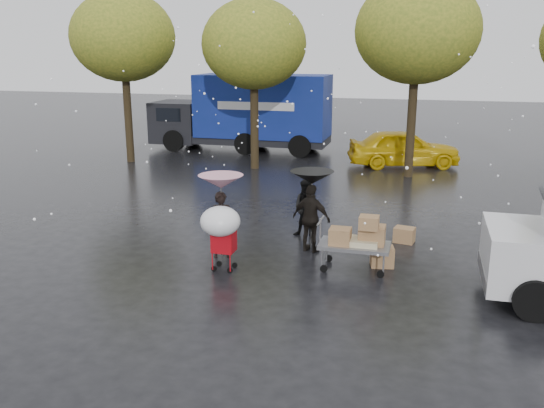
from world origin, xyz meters
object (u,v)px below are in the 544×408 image
(shopping_cart, at_px, (221,225))
(blue_truck, at_px, (246,113))
(vendor_cart, at_px, (359,238))
(yellow_taxi, at_px, (404,148))
(person_black, at_px, (311,218))
(person_pink, at_px, (222,225))

(shopping_cart, height_order, blue_truck, blue_truck)
(vendor_cart, relative_size, yellow_taxi, 0.34)
(blue_truck, relative_size, yellow_taxi, 1.88)
(person_black, distance_m, yellow_taxi, 11.13)
(vendor_cart, distance_m, shopping_cart, 2.94)
(blue_truck, bearing_deg, vendor_cart, -63.53)
(person_pink, bearing_deg, person_black, 4.16)
(vendor_cart, relative_size, shopping_cart, 1.04)
(person_pink, xyz_separation_m, shopping_cart, (0.32, -0.92, 0.30))
(person_black, distance_m, vendor_cart, 1.52)
(person_black, relative_size, shopping_cart, 1.10)
(person_pink, relative_size, person_black, 0.94)
(person_pink, height_order, vendor_cart, person_pink)
(person_black, xyz_separation_m, shopping_cart, (-1.57, -1.80, 0.26))
(person_black, relative_size, yellow_taxi, 0.37)
(vendor_cart, xyz_separation_m, blue_truck, (-6.92, 13.90, 1.03))
(person_black, bearing_deg, person_pink, 40.28)
(person_pink, relative_size, shopping_cart, 1.04)
(shopping_cart, bearing_deg, person_black, 48.93)
(person_pink, xyz_separation_m, person_black, (1.89, 0.88, 0.05))
(blue_truck, bearing_deg, shopping_cart, -74.37)
(shopping_cart, bearing_deg, person_pink, 109.09)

